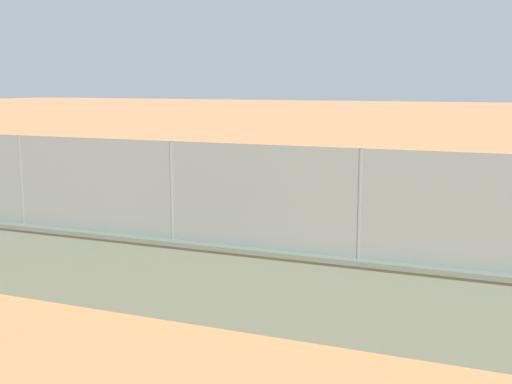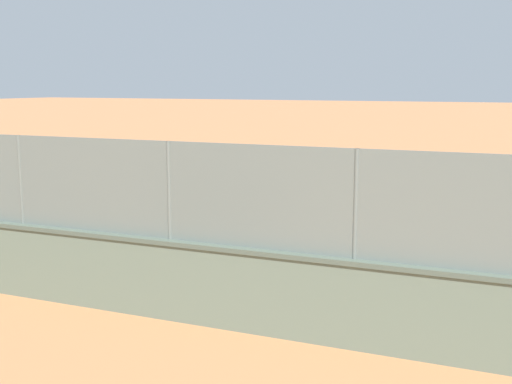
# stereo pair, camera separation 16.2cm
# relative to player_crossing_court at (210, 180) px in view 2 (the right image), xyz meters

# --- Properties ---
(ground_plane) EXTENTS (260.00, 260.00, 0.00)m
(ground_plane) POSITION_rel_player_crossing_court_xyz_m (-1.89, -2.83, -0.96)
(ground_plane) COLOR #B27247
(perimeter_wall) EXTENTS (29.64, 1.43, 1.42)m
(perimeter_wall) POSITION_rel_player_crossing_court_xyz_m (-2.62, 9.08, -0.25)
(perimeter_wall) COLOR slate
(perimeter_wall) RESTS_ON ground_plane
(fence_panel_on_wall) EXTENTS (29.10, 1.10, 1.68)m
(fence_panel_on_wall) POSITION_rel_player_crossing_court_xyz_m (-2.62, 9.08, 1.30)
(fence_panel_on_wall) COLOR slate
(fence_panel_on_wall) RESTS_ON perimeter_wall
(player_crossing_court) EXTENTS (1.25, 0.73, 1.63)m
(player_crossing_court) POSITION_rel_player_crossing_court_xyz_m (0.00, 0.00, 0.00)
(player_crossing_court) COLOR navy
(player_crossing_court) RESTS_ON ground_plane
(player_near_wall_returning) EXTENTS (0.66, 0.95, 1.51)m
(player_near_wall_returning) POSITION_rel_player_crossing_court_xyz_m (-7.45, -0.24, -0.08)
(player_near_wall_returning) COLOR #591919
(player_near_wall_returning) RESTS_ON ground_plane
(sports_ball) EXTENTS (0.17, 0.17, 0.17)m
(sports_ball) POSITION_rel_player_crossing_court_xyz_m (-0.85, 0.64, -0.88)
(sports_ball) COLOR white
(sports_ball) RESTS_ON ground_plane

